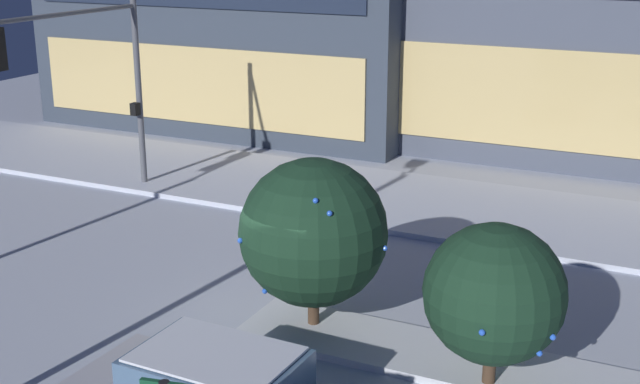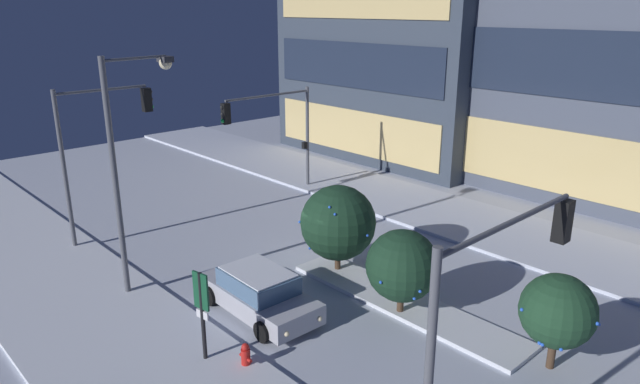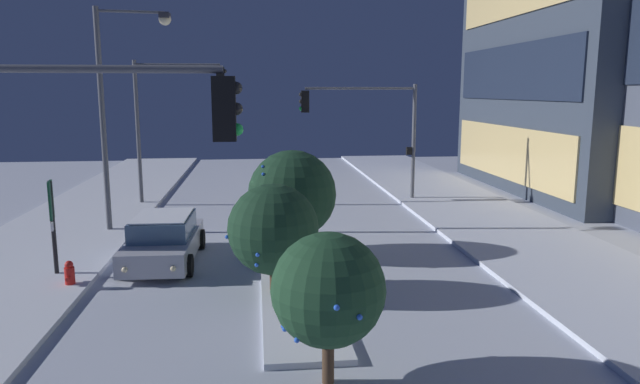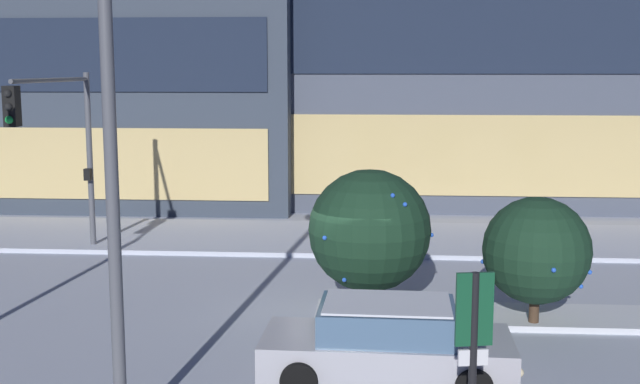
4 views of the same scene
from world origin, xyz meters
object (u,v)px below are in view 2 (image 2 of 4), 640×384
Objects in this scene: traffic_light_corner_far_left at (275,123)px; street_lamp_arched at (130,144)px; decorated_tree_median at (402,266)px; fire_hydrant at (246,356)px; traffic_light_corner_near_left at (99,136)px; parking_info_sign at (202,306)px; traffic_light_corner_near_right at (496,294)px; car_near at (259,293)px; decorated_tree_right_of_median at (338,223)px; decorated_tree_left_of_median at (558,311)px.

street_lamp_arched is at bearing 26.38° from traffic_light_corner_far_left.
traffic_light_corner_far_left is at bearing 158.79° from decorated_tree_median.
fire_hydrant is at bearing -99.24° from street_lamp_arched.
traffic_light_corner_near_left is 2.36× the size of parking_info_sign.
traffic_light_corner_near_right is 17.88m from traffic_light_corner_near_left.
traffic_light_corner_far_left is 0.68× the size of street_lamp_arched.
parking_info_sign is (1.20, -2.81, 1.06)m from car_near.
fire_hydrant is 0.23× the size of decorated_tree_right_of_median.
street_lamp_arched reaches higher than decorated_tree_right_of_median.
decorated_tree_median is (1.05, 5.41, 1.38)m from fire_hydrant.
decorated_tree_right_of_median is at bearing -40.34° from street_lamp_arched.
car_near reaches higher than fire_hydrant.
street_lamp_arched is 14.01m from decorated_tree_left_of_median.
decorated_tree_left_of_median is (4.70, 0.83, 0.02)m from decorated_tree_median.
street_lamp_arched is 9.75m from decorated_tree_median.
traffic_light_corner_far_left is at bearing 154.99° from decorated_tree_right_of_median.
street_lamp_arched is at bearing 70.54° from parking_info_sign.
street_lamp_arched is at bearing 97.42° from traffic_light_corner_near_right.
decorated_tree_left_of_median is 0.82× the size of decorated_tree_right_of_median.
traffic_light_corner_near_left is (-17.86, -0.59, 0.47)m from traffic_light_corner_near_right.
decorated_tree_right_of_median reaches higher than fire_hydrant.
street_lamp_arched reaches higher than traffic_light_corner_far_left.
street_lamp_arched is (-4.19, -1.95, 4.54)m from car_near.
decorated_tree_left_of_median is (17.13, -4.00, -2.12)m from traffic_light_corner_far_left.
car_near is at bearing 87.93° from traffic_light_corner_near_right.
decorated_tree_median is 1.04× the size of decorated_tree_left_of_median.
traffic_light_corner_near_left is at bearing -151.60° from decorated_tree_right_of_median.
street_lamp_arched reaches higher than car_near.
traffic_light_corner_near_left reaches higher than decorated_tree_median.
traffic_light_corner_near_right is 8.02m from parking_info_sign.
decorated_tree_right_of_median is (3.82, 5.94, -3.26)m from street_lamp_arched.
fire_hydrant is (6.40, -0.18, -4.88)m from street_lamp_arched.
decorated_tree_median is at bearing 46.62° from car_near.
decorated_tree_right_of_median is (-8.33, -0.11, 0.23)m from decorated_tree_left_of_median.
parking_info_sign is (10.37, -10.90, -2.11)m from traffic_light_corner_far_left.
traffic_light_corner_near_left is (-0.22, -8.99, 0.67)m from traffic_light_corner_far_left.
decorated_tree_right_of_median is at bearing -61.60° from traffic_light_corner_near_left.
car_near is at bearing -84.57° from traffic_light_corner_near_left.
fire_hydrant is 6.84m from decorated_tree_right_of_median.
traffic_light_corner_far_left is 1.90× the size of decorated_tree_median.
traffic_light_corner_far_left reaches higher than decorated_tree_left_of_median.
traffic_light_corner_near_left reaches higher than car_near.
decorated_tree_left_of_median is 8.33m from decorated_tree_right_of_median.
traffic_light_corner_near_right is 7.50m from fire_hydrant.
traffic_light_corner_near_left is 12.40m from fire_hydrant.
traffic_light_corner_near_left is at bearing -173.05° from car_near.
decorated_tree_median is at bearing -71.79° from traffic_light_corner_near_left.
parking_info_sign is at bearing 108.99° from traffic_light_corner_near_right.
decorated_tree_left_of_median is at bearing 28.76° from car_near.
decorated_tree_median is (12.43, -4.83, -2.14)m from traffic_light_corner_far_left.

